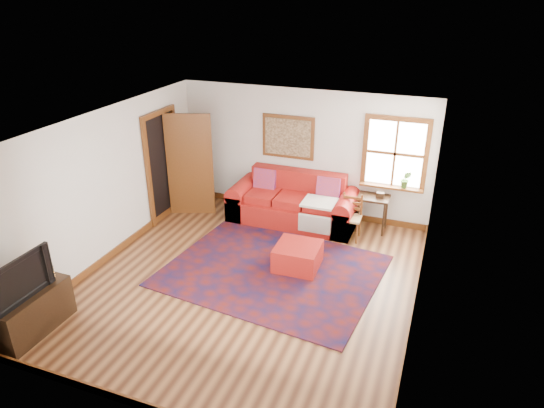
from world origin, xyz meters
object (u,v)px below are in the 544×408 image
at_px(ladder_back_chair, 351,215).
at_px(media_cabinet, 31,312).
at_px(red_leather_sofa, 294,206).
at_px(side_table, 373,203).
at_px(red_ottoman, 298,256).

xyz_separation_m(ladder_back_chair, media_cabinet, (-3.41, -4.09, -0.15)).
distance_m(ladder_back_chair, media_cabinet, 5.33).
bearing_deg(ladder_back_chair, red_leather_sofa, 166.04).
xyz_separation_m(red_leather_sofa, ladder_back_chair, (1.18, -0.29, 0.13)).
bearing_deg(side_table, red_leather_sofa, -174.95).
bearing_deg(media_cabinet, red_ottoman, 44.32).
bearing_deg(side_table, ladder_back_chair, -126.95).
relative_size(red_ottoman, side_table, 1.02).
bearing_deg(media_cabinet, red_leather_sofa, 63.10).
relative_size(red_leather_sofa, media_cabinet, 2.25).
bearing_deg(red_leather_sofa, ladder_back_chair, -13.96).
relative_size(red_ottoman, ladder_back_chair, 0.85).
height_order(red_leather_sofa, ladder_back_chair, red_leather_sofa).
bearing_deg(media_cabinet, ladder_back_chair, 50.23).
bearing_deg(red_leather_sofa, media_cabinet, -116.90).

